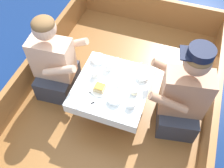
# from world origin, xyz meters

# --- Properties ---
(ground_plane) EXTENTS (60.00, 60.00, 0.00)m
(ground_plane) POSITION_xyz_m (0.00, 0.00, 0.00)
(ground_plane) COLOR navy
(boat_deck) EXTENTS (1.97, 3.17, 0.36)m
(boat_deck) POSITION_xyz_m (0.00, 0.00, 0.18)
(boat_deck) COLOR brown
(boat_deck) RESTS_ON ground_plane
(gunwale_port) EXTENTS (0.06, 3.17, 0.34)m
(gunwale_port) POSITION_xyz_m (-0.95, 0.00, 0.52)
(gunwale_port) COLOR #936033
(gunwale_port) RESTS_ON boat_deck
(gunwale_starboard) EXTENTS (0.06, 3.17, 0.34)m
(gunwale_starboard) POSITION_xyz_m (0.95, 0.00, 0.52)
(gunwale_starboard) COLOR #936033
(gunwale_starboard) RESTS_ON boat_deck
(bow_coaming) EXTENTS (1.85, 0.06, 0.39)m
(bow_coaming) POSITION_xyz_m (0.00, 1.55, 0.55)
(bow_coaming) COLOR #936033
(bow_coaming) RESTS_ON boat_deck
(cockpit_table) EXTENTS (0.67, 0.69, 0.41)m
(cockpit_table) POSITION_xyz_m (0.00, 0.03, 0.72)
(cockpit_table) COLOR #B2B2B7
(cockpit_table) RESTS_ON boat_deck
(person_port) EXTENTS (0.55, 0.48, 0.95)m
(person_port) POSITION_xyz_m (-0.64, 0.10, 0.74)
(person_port) COLOR #333847
(person_port) RESTS_ON boat_deck
(person_starboard) EXTENTS (0.57, 0.52, 1.02)m
(person_starboard) POSITION_xyz_m (0.64, 0.10, 0.77)
(person_starboard) COLOR #333847
(person_starboard) RESTS_ON boat_deck
(plate_sandwich) EXTENTS (0.17, 0.17, 0.01)m
(plate_sandwich) POSITION_xyz_m (-0.09, -0.06, 0.78)
(plate_sandwich) COLOR white
(plate_sandwich) RESTS_ON cockpit_table
(plate_bread) EXTENTS (0.20, 0.20, 0.01)m
(plate_bread) POSITION_xyz_m (0.08, 0.11, 0.78)
(plate_bread) COLOR white
(plate_bread) RESTS_ON cockpit_table
(sandwich) EXTENTS (0.10, 0.09, 0.05)m
(sandwich) POSITION_xyz_m (-0.09, -0.06, 0.80)
(sandwich) COLOR #E0BC7F
(sandwich) RESTS_ON plate_sandwich
(bowl_port_near) EXTENTS (0.12, 0.12, 0.04)m
(bowl_port_near) POSITION_xyz_m (0.08, -0.13, 0.79)
(bowl_port_near) COLOR white
(bowl_port_near) RESTS_ON cockpit_table
(bowl_starboard_near) EXTENTS (0.11, 0.11, 0.04)m
(bowl_starboard_near) POSITION_xyz_m (0.24, 0.20, 0.79)
(bowl_starboard_near) COLOR white
(bowl_starboard_near) RESTS_ON cockpit_table
(bowl_center_far) EXTENTS (0.14, 0.14, 0.04)m
(bowl_center_far) POSITION_xyz_m (-0.24, 0.27, 0.79)
(bowl_center_far) COLOR white
(bowl_center_far) RESTS_ON cockpit_table
(coffee_cup_port) EXTENTS (0.10, 0.07, 0.05)m
(coffee_cup_port) POSITION_xyz_m (0.23, -0.14, 0.80)
(coffee_cup_port) COLOR white
(coffee_cup_port) RESTS_ON cockpit_table
(coffee_cup_starboard) EXTENTS (0.09, 0.06, 0.06)m
(coffee_cup_starboard) POSITION_xyz_m (-0.19, 0.07, 0.80)
(coffee_cup_starboard) COLOR white
(coffee_cup_starboard) RESTS_ON cockpit_table
(coffee_cup_center) EXTENTS (0.10, 0.07, 0.07)m
(coffee_cup_center) POSITION_xyz_m (-0.10, 0.20, 0.81)
(coffee_cup_center) COLOR white
(coffee_cup_center) RESTS_ON cockpit_table
(tin_can) EXTENTS (0.07, 0.07, 0.05)m
(tin_can) POSITION_xyz_m (0.22, 0.01, 0.80)
(tin_can) COLOR silver
(tin_can) RESTS_ON cockpit_table
(utensil_knife_port) EXTENTS (0.12, 0.14, 0.00)m
(utensil_knife_port) POSITION_xyz_m (0.13, 0.32, 0.77)
(utensil_knife_port) COLOR silver
(utensil_knife_port) RESTS_ON cockpit_table
(utensil_fork_port) EXTENTS (0.14, 0.13, 0.00)m
(utensil_fork_port) POSITION_xyz_m (-0.13, -0.25, 0.77)
(utensil_fork_port) COLOR silver
(utensil_fork_port) RESTS_ON cockpit_table
(utensil_spoon_port) EXTENTS (0.14, 0.12, 0.01)m
(utensil_spoon_port) POSITION_xyz_m (-0.03, 0.34, 0.77)
(utensil_spoon_port) COLOR silver
(utensil_spoon_port) RESTS_ON cockpit_table
(utensil_fork_starboard) EXTENTS (0.17, 0.03, 0.00)m
(utensil_fork_starboard) POSITION_xyz_m (-0.20, -0.12, 0.77)
(utensil_fork_starboard) COLOR silver
(utensil_fork_starboard) RESTS_ON cockpit_table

